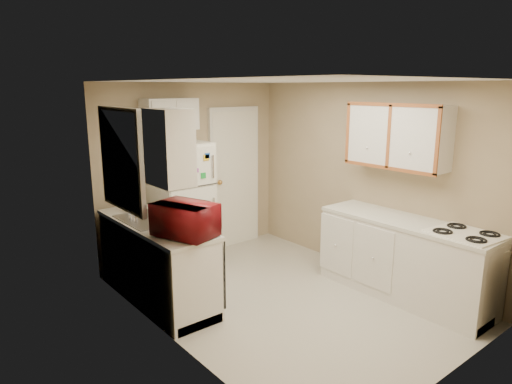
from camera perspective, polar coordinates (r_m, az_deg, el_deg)
floor at (r=5.32m, az=3.50°, el=-13.13°), size 3.80×3.80×0.00m
ceiling at (r=4.78m, az=3.91°, el=13.70°), size 3.80×3.80×0.00m
wall_left at (r=4.11m, az=-10.78°, el=-3.30°), size 3.80×3.80×0.00m
wall_right at (r=5.93m, az=13.67°, el=1.55°), size 3.80×3.80×0.00m
wall_back at (r=6.40m, az=-7.96°, el=2.62°), size 2.80×2.80×0.00m
wall_front at (r=3.80m, az=23.66°, el=-5.57°), size 2.80×2.80×0.00m
left_counter at (r=5.24m, az=-12.30°, el=-8.43°), size 0.60×1.80×0.90m
dishwasher at (r=4.88m, az=-5.98°, el=-9.36°), size 0.03×0.58×0.72m
sink at (r=5.24m, az=-13.27°, el=-3.75°), size 0.54×0.74×0.16m
microwave at (r=4.54m, az=-8.76°, el=-3.64°), size 0.67×0.51×0.40m
soap_bottle at (r=5.58m, az=-15.68°, el=-1.38°), size 0.10×0.10×0.17m
window_blinds at (r=4.98m, az=-16.40°, el=3.93°), size 0.10×0.98×1.08m
upper_cabinet_left at (r=4.25m, az=-10.77°, el=5.49°), size 0.30×0.45×0.70m
refrigerator at (r=5.99m, az=-9.39°, el=-1.76°), size 0.70×0.68×1.66m
cabinet_over_fridge at (r=5.98m, az=-10.75°, el=9.52°), size 0.70×0.30×0.40m
interior_door at (r=6.78m, az=-2.68°, el=1.77°), size 0.86×0.06×2.08m
right_counter at (r=5.46m, az=18.04°, el=-7.92°), size 0.60×2.00×0.90m
stove at (r=5.20m, az=24.22°, el=-10.19°), size 0.58×0.69×0.79m
upper_cabinet_right at (r=5.44m, az=17.25°, el=6.73°), size 0.30×1.20×0.70m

